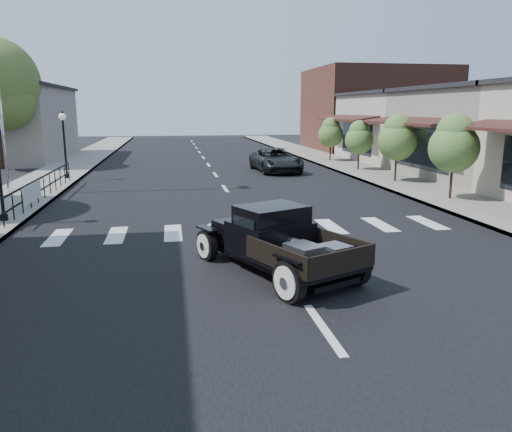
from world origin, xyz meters
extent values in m
plane|color=black|center=(0.00, 0.00, 0.00)|extent=(120.00, 120.00, 0.00)
cube|color=black|center=(0.00, 15.00, 0.01)|extent=(14.00, 80.00, 0.02)
cube|color=gray|center=(-8.50, 15.00, 0.07)|extent=(3.00, 80.00, 0.15)
cube|color=gray|center=(8.50, 15.00, 0.07)|extent=(3.00, 80.00, 0.15)
cube|color=#B3AA97|center=(15.00, 22.00, 2.25)|extent=(10.00, 9.00, 4.50)
cube|color=brown|center=(15.50, 32.00, 3.50)|extent=(11.00, 10.00, 7.00)
imported|color=black|center=(3.57, 17.81, 0.67)|extent=(2.54, 4.98, 1.35)
camera|label=1|loc=(-2.38, -10.33, 3.55)|focal=35.00mm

